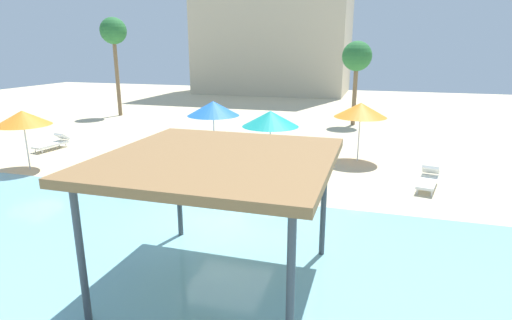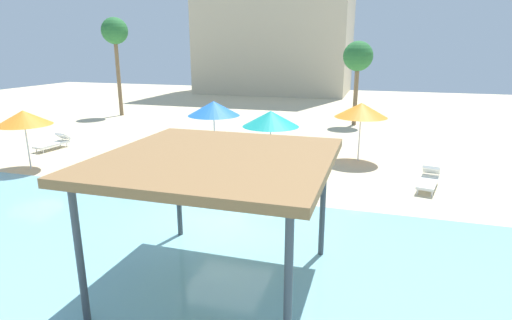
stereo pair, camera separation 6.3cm
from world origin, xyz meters
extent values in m
plane|color=beige|center=(0.00, 0.00, 0.00)|extent=(80.00, 80.00, 0.00)
cube|color=#7AB7C1|center=(0.00, -5.25, 0.02)|extent=(44.00, 13.50, 0.04)
cylinder|color=#42474C|center=(-0.72, -1.66, 1.39)|extent=(0.14, 0.14, 2.77)
cylinder|color=#42474C|center=(3.17, -1.66, 1.39)|extent=(0.14, 0.14, 2.77)
cylinder|color=#42474C|center=(-0.72, -5.55, 1.39)|extent=(0.14, 0.14, 2.77)
cylinder|color=#42474C|center=(3.17, -5.55, 1.39)|extent=(0.14, 0.14, 2.77)
cube|color=olive|center=(1.23, -3.61, 2.86)|extent=(4.59, 4.59, 0.18)
cylinder|color=silver|center=(0.21, 4.53, 1.00)|extent=(0.06, 0.06, 2.01)
cone|color=teal|center=(0.21, 4.53, 2.32)|extent=(2.27, 2.27, 0.62)
cylinder|color=silver|center=(-9.84, 2.36, 0.96)|extent=(0.06, 0.06, 1.91)
cone|color=orange|center=(-9.84, 2.36, 2.22)|extent=(2.23, 2.23, 0.61)
cylinder|color=silver|center=(3.53, 7.74, 1.01)|extent=(0.06, 0.06, 2.02)
cone|color=orange|center=(3.53, 7.74, 2.35)|extent=(2.34, 2.34, 0.64)
cylinder|color=silver|center=(-2.59, 5.44, 1.09)|extent=(0.06, 0.06, 2.17)
cone|color=blue|center=(-2.59, 5.44, 2.48)|extent=(2.28, 2.28, 0.63)
cylinder|color=white|center=(1.26, 0.86, 0.11)|extent=(0.05, 0.05, 0.22)
cylinder|color=white|center=(0.80, 0.97, 0.11)|extent=(0.05, 0.05, 0.22)
cylinder|color=white|center=(1.60, 2.26, 0.11)|extent=(0.05, 0.05, 0.22)
cylinder|color=white|center=(1.13, 2.37, 0.11)|extent=(0.05, 0.05, 0.22)
cube|color=white|center=(1.20, 1.61, 0.27)|extent=(1.00, 1.89, 0.10)
cube|color=white|center=(1.37, 2.34, 0.55)|extent=(0.70, 0.63, 0.40)
cylinder|color=white|center=(-11.38, 4.69, 0.11)|extent=(0.05, 0.05, 0.22)
cylinder|color=white|center=(-11.86, 4.75, 0.11)|extent=(0.05, 0.05, 0.22)
cylinder|color=white|center=(-11.21, 6.12, 0.11)|extent=(0.05, 0.05, 0.22)
cylinder|color=white|center=(-11.68, 6.18, 0.11)|extent=(0.05, 0.05, 0.22)
cube|color=white|center=(-11.53, 5.44, 0.27)|extent=(0.81, 1.86, 0.10)
cube|color=white|center=(-11.44, 6.17, 0.55)|extent=(0.66, 0.58, 0.40)
cylinder|color=white|center=(6.30, 3.70, 0.11)|extent=(0.05, 0.05, 0.22)
cylinder|color=white|center=(5.83, 3.80, 0.11)|extent=(0.05, 0.05, 0.22)
cylinder|color=white|center=(6.60, 5.11, 0.11)|extent=(0.05, 0.05, 0.22)
cylinder|color=white|center=(6.13, 5.21, 0.11)|extent=(0.05, 0.05, 0.22)
cube|color=white|center=(6.21, 4.45, 0.27)|extent=(0.96, 1.89, 0.10)
cube|color=white|center=(6.37, 5.18, 0.55)|extent=(0.69, 0.62, 0.40)
cylinder|color=white|center=(-3.15, 1.99, 0.11)|extent=(0.05, 0.05, 0.22)
cylinder|color=white|center=(-3.54, 2.26, 0.11)|extent=(0.05, 0.05, 0.22)
cylinder|color=white|center=(-2.33, 3.17, 0.11)|extent=(0.05, 0.05, 0.22)
cylinder|color=white|center=(-2.72, 3.44, 0.11)|extent=(0.05, 0.05, 0.22)
cube|color=white|center=(-2.94, 2.71, 0.27)|extent=(1.52, 1.82, 0.10)
cube|color=white|center=(-2.51, 3.32, 0.55)|extent=(0.78, 0.76, 0.40)
cylinder|color=brown|center=(-14.54, 15.89, 2.91)|extent=(0.28, 0.28, 5.82)
sphere|color=#286B33|center=(-14.54, 15.89, 6.17)|extent=(1.90, 1.90, 1.90)
cylinder|color=brown|center=(2.72, 16.86, 2.06)|extent=(0.28, 0.28, 4.13)
sphere|color=#286B33|center=(2.72, 16.86, 4.48)|extent=(1.90, 1.90, 1.90)
camera|label=1|loc=(4.27, -11.14, 5.08)|focal=29.00mm
camera|label=2|loc=(4.33, -11.13, 5.08)|focal=29.00mm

